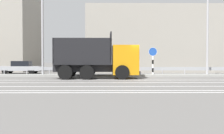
% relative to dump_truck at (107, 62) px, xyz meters
% --- Properties ---
extents(ground_plane, '(320.00, 320.00, 0.00)m').
position_rel_dump_truck_xyz_m(ground_plane, '(3.00, -0.28, -1.29)').
color(ground_plane, '#605E5B').
extents(lane_strip_0, '(71.39, 0.16, 0.01)m').
position_rel_dump_truck_xyz_m(lane_strip_0, '(-0.84, -1.81, -1.28)').
color(lane_strip_0, silver).
rests_on(lane_strip_0, ground_plane).
extents(lane_strip_1, '(71.39, 0.16, 0.01)m').
position_rel_dump_truck_xyz_m(lane_strip_1, '(-0.84, -3.94, -1.28)').
color(lane_strip_1, silver).
rests_on(lane_strip_1, ground_plane).
extents(lane_strip_2, '(71.39, 0.16, 0.01)m').
position_rel_dump_truck_xyz_m(lane_strip_2, '(-0.84, -6.32, -1.28)').
color(lane_strip_2, silver).
rests_on(lane_strip_2, ground_plane).
extents(lane_strip_3, '(71.39, 0.16, 0.01)m').
position_rel_dump_truck_xyz_m(lane_strip_3, '(-0.84, -8.25, -1.28)').
color(lane_strip_3, silver).
rests_on(lane_strip_3, ground_plane).
extents(lane_strip_4, '(71.39, 0.16, 0.01)m').
position_rel_dump_truck_xyz_m(lane_strip_4, '(-0.84, -9.00, -1.28)').
color(lane_strip_4, silver).
rests_on(lane_strip_4, ground_plane).
extents(median_island, '(39.26, 1.10, 0.18)m').
position_rel_dump_truck_xyz_m(median_island, '(3.00, 2.65, -1.20)').
color(median_island, gray).
rests_on(median_island, ground_plane).
extents(median_guardrail, '(71.39, 0.09, 0.78)m').
position_rel_dump_truck_xyz_m(median_guardrail, '(3.00, 4.05, -0.72)').
color(median_guardrail, '#9EA0A5').
rests_on(median_guardrail, ground_plane).
extents(dump_truck, '(6.47, 2.89, 3.46)m').
position_rel_dump_truck_xyz_m(dump_truck, '(0.00, 0.00, 0.00)').
color(dump_truck, orange).
rests_on(dump_truck, ground_plane).
extents(median_road_sign, '(0.76, 0.16, 2.52)m').
position_rel_dump_truck_xyz_m(median_road_sign, '(3.97, 2.65, 0.05)').
color(median_road_sign, white).
rests_on(median_road_sign, ground_plane).
extents(street_lamp_1, '(0.71, 2.16, 10.21)m').
position_rel_dump_truck_xyz_m(street_lamp_1, '(-5.58, 2.45, 4.31)').
color(street_lamp_1, '#ADADB2').
rests_on(street_lamp_1, ground_plane).
extents(street_lamp_2, '(0.71, 2.70, 10.01)m').
position_rel_dump_truck_xyz_m(street_lamp_2, '(8.68, 2.36, 4.27)').
color(street_lamp_2, '#ADADB2').
rests_on(street_lamp_2, ground_plane).
extents(parked_car_3, '(4.38, 1.88, 1.33)m').
position_rel_dump_truck_xyz_m(parked_car_3, '(-9.16, 7.62, -0.62)').
color(parked_car_3, '#A3A3A8').
rests_on(parked_car_3, ground_plane).
extents(background_building_1, '(22.33, 13.17, 7.78)m').
position_rel_dump_truck_xyz_m(background_building_1, '(8.67, 15.70, 2.60)').
color(background_building_1, gray).
rests_on(background_building_1, ground_plane).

